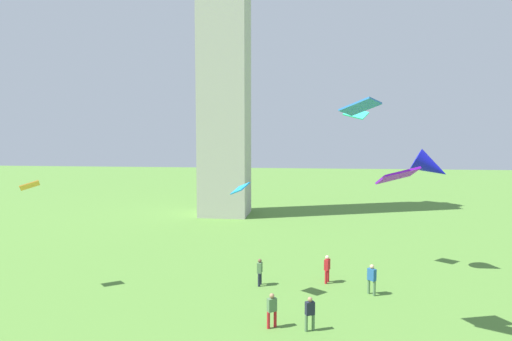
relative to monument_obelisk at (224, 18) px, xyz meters
The scene contains 12 objects.
monument_obelisk is the anchor object (origin of this frame).
person_0 37.68m from the monument_obelisk, 71.31° to the right, with size 0.49×0.41×1.65m.
person_1 33.13m from the monument_obelisk, 63.82° to the right, with size 0.42×0.52×1.76m.
person_2 32.71m from the monument_obelisk, 73.78° to the right, with size 0.31×0.52×1.69m.
person_3 35.15m from the monument_obelisk, 60.75° to the right, with size 0.52×0.53×1.80m.
person_4 37.14m from the monument_obelisk, 74.54° to the right, with size 0.51×0.46×1.70m.
kite_flying_0 35.41m from the monument_obelisk, 64.50° to the right, with size 1.89×1.61×0.91m.
kite_flying_1 30.95m from the monument_obelisk, 76.95° to the right, with size 1.20×1.36×0.78m.
kite_flying_2 26.13m from the monument_obelisk, 56.13° to the right, with size 1.79×1.43×0.92m.
kite_flying_3 30.72m from the monument_obelisk, 47.47° to the right, with size 2.92×2.13×2.38m.
kite_flying_4 34.67m from the monument_obelisk, 68.63° to the right, with size 1.81×1.66×0.69m.
kite_flying_5 31.27m from the monument_obelisk, 104.62° to the right, with size 1.15×1.20×0.67m.
Camera 1 is at (0.79, -4.72, 9.15)m, focal length 28.86 mm.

